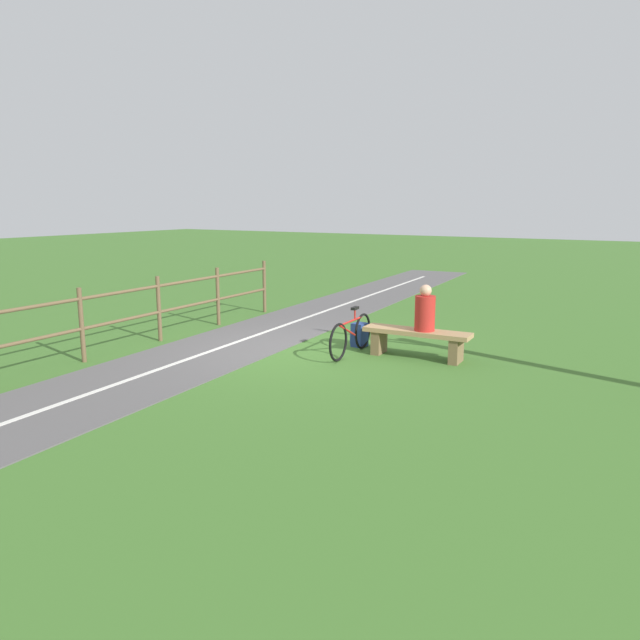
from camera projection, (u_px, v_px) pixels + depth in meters
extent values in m
plane|color=#3D6B28|center=(296.00, 349.00, 11.24)|extent=(80.00, 80.00, 0.00)
cube|color=#565454|center=(78.00, 398.00, 8.39)|extent=(4.44, 36.07, 0.02)
cube|color=silver|center=(78.00, 398.00, 8.38)|extent=(2.05, 31.95, 0.00)
cube|color=#A88456|center=(417.00, 332.00, 10.53)|extent=(1.92, 0.53, 0.08)
cube|color=brown|center=(456.00, 351.00, 10.25)|extent=(0.18, 0.42, 0.43)
cube|color=brown|center=(379.00, 342.00, 10.92)|extent=(0.18, 0.42, 0.43)
cylinder|color=#B2231E|center=(425.00, 313.00, 10.40)|extent=(0.37, 0.37, 0.61)
sphere|color=tan|center=(426.00, 291.00, 10.33)|extent=(0.21, 0.21, 0.21)
torus|color=black|center=(338.00, 342.00, 10.33)|extent=(0.08, 0.67, 0.67)
torus|color=black|center=(363.00, 331.00, 11.24)|extent=(0.08, 0.67, 0.67)
cylinder|color=red|center=(351.00, 321.00, 10.73)|extent=(0.08, 0.89, 0.04)
cylinder|color=red|center=(347.00, 330.00, 10.62)|extent=(0.07, 0.65, 0.32)
cylinder|color=red|center=(355.00, 314.00, 10.85)|extent=(0.03, 0.03, 0.20)
cube|color=black|center=(355.00, 308.00, 10.83)|extent=(0.09, 0.20, 0.05)
cube|color=navy|center=(360.00, 335.00, 11.42)|extent=(0.27, 0.29, 0.46)
cube|color=#2A438C|center=(354.00, 337.00, 11.52)|extent=(0.07, 0.19, 0.21)
cylinder|color=brown|center=(264.00, 287.00, 14.99)|extent=(0.08, 0.08, 1.29)
cylinder|color=brown|center=(218.00, 296.00, 13.40)|extent=(0.08, 0.08, 1.29)
cylinder|color=brown|center=(159.00, 309.00, 11.81)|extent=(0.08, 0.08, 1.29)
cylinder|color=brown|center=(82.00, 325.00, 10.22)|extent=(0.08, 0.08, 1.29)
cylinder|color=brown|center=(80.00, 299.00, 10.13)|extent=(0.39, 11.09, 0.06)
cylinder|color=brown|center=(82.00, 329.00, 10.23)|extent=(0.39, 11.09, 0.06)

